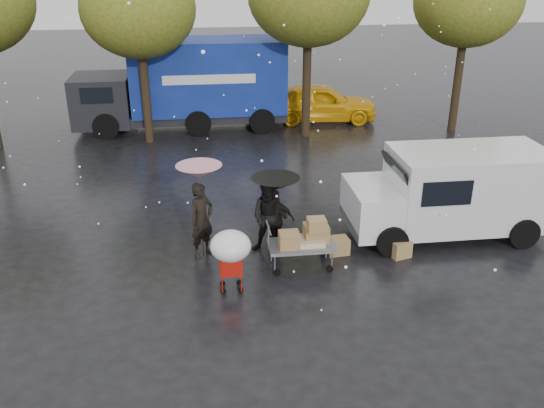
{
  "coord_description": "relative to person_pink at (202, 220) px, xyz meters",
  "views": [
    {
      "loc": [
        -1.58,
        -11.37,
        6.66
      ],
      "look_at": [
        0.02,
        1.0,
        1.14
      ],
      "focal_mm": 38.0,
      "sensor_mm": 36.0,
      "label": 1
    }
  ],
  "objects": [
    {
      "name": "shopping_cart",
      "position": [
        0.56,
        -1.78,
        0.15
      ],
      "size": [
        0.84,
        0.84,
        1.46
      ],
      "color": "red",
      "rests_on": "ground"
    },
    {
      "name": "yellow_taxi",
      "position": [
        5.15,
        11.18,
        -0.12
      ],
      "size": [
        4.84,
        2.35,
        1.59
      ],
      "primitive_type": "imported",
      "rotation": [
        0.0,
        0.0,
        1.47
      ],
      "color": "#E9A60C",
      "rests_on": "ground"
    },
    {
      "name": "blue_truck",
      "position": [
        -0.32,
        10.87,
        0.85
      ],
      "size": [
        8.3,
        2.6,
        3.5
      ],
      "color": "navy",
      "rests_on": "ground"
    },
    {
      "name": "box_ground_near",
      "position": [
        4.62,
        -0.68,
        -0.71
      ],
      "size": [
        0.53,
        0.47,
        0.4
      ],
      "primitive_type": "cube",
      "rotation": [
        0.0,
        0.0,
        0.28
      ],
      "color": "#9A7343",
      "rests_on": "ground"
    },
    {
      "name": "white_van",
      "position": [
        6.23,
        0.36,
        0.25
      ],
      "size": [
        4.91,
        2.18,
        2.2
      ],
      "color": "silver",
      "rests_on": "ground"
    },
    {
      "name": "umbrella_pink",
      "position": [
        -0.0,
        0.0,
        1.2
      ],
      "size": [
        1.04,
        1.04,
        2.27
      ],
      "color": "#4C4C4C",
      "rests_on": "ground"
    },
    {
      "name": "box_ground_far",
      "position": [
        3.19,
        -0.33,
        -0.71
      ],
      "size": [
        0.55,
        0.45,
        0.39
      ],
      "primitive_type": "cube",
      "rotation": [
        0.0,
        0.0,
        0.12
      ],
      "color": "#9A7343",
      "rests_on": "ground"
    },
    {
      "name": "umbrella_black",
      "position": [
        1.74,
        0.1,
        0.78
      ],
      "size": [
        1.15,
        1.15,
        1.84
      ],
      "color": "#4C4C4C",
      "rests_on": "ground"
    },
    {
      "name": "tree_row",
      "position": [
        1.19,
        9.19,
        4.11
      ],
      "size": [
        21.6,
        4.4,
        7.12
      ],
      "color": "black",
      "rests_on": "ground"
    },
    {
      "name": "ground",
      "position": [
        1.66,
        -0.81,
        -0.91
      ],
      "size": [
        90.0,
        90.0,
        0.0
      ],
      "primitive_type": "plane",
      "color": "black",
      "rests_on": "ground"
    },
    {
      "name": "vendor_cart",
      "position": [
        2.29,
        -0.86,
        -0.19
      ],
      "size": [
        1.52,
        0.8,
        1.27
      ],
      "color": "slate",
      "rests_on": "ground"
    },
    {
      "name": "person_middle",
      "position": [
        1.59,
        -0.06,
        0.01
      ],
      "size": [
        1.07,
        0.95,
        1.83
      ],
      "primitive_type": "imported",
      "rotation": [
        0.0,
        0.0,
        -0.34
      ],
      "color": "black",
      "rests_on": "ground"
    },
    {
      "name": "person_pink",
      "position": [
        0.0,
        0.0,
        0.0
      ],
      "size": [
        0.79,
        0.77,
        1.82
      ],
      "primitive_type": "imported",
      "rotation": [
        0.0,
        0.0,
        0.72
      ],
      "color": "black",
      "rests_on": "ground"
    },
    {
      "name": "person_black",
      "position": [
        1.74,
        0.1,
        -0.15
      ],
      "size": [
        0.93,
        0.46,
        1.53
      ],
      "primitive_type": "imported",
      "rotation": [
        0.0,
        0.0,
        3.04
      ],
      "color": "black",
      "rests_on": "ground"
    }
  ]
}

